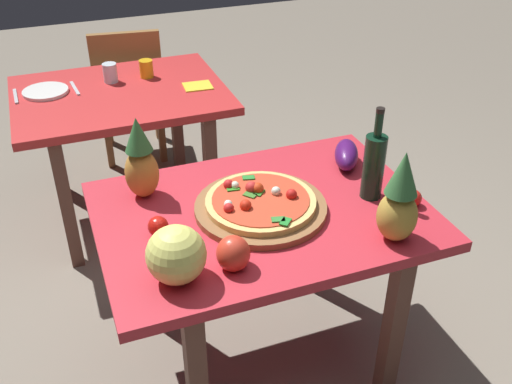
{
  "coord_description": "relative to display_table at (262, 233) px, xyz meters",
  "views": [
    {
      "loc": [
        -0.62,
        -1.58,
        1.88
      ],
      "look_at": [
        -0.01,
        0.05,
        0.77
      ],
      "focal_mm": 41.65,
      "sensor_mm": 36.0,
      "label": 1
    }
  ],
  "objects": [
    {
      "name": "knife_utensil",
      "position": [
        -0.49,
        1.33,
        0.1
      ],
      "size": [
        0.03,
        0.18,
        0.01
      ],
      "primitive_type": "cube",
      "rotation": [
        0.0,
        0.0,
        0.09
      ],
      "color": "silver",
      "rests_on": "background_table"
    },
    {
      "name": "ground_plane",
      "position": [
        0.0,
        0.0,
        -0.63
      ],
      "size": [
        10.0,
        10.0,
        0.0
      ],
      "primitive_type": "plane",
      "color": "gray"
    },
    {
      "name": "background_table",
      "position": [
        -0.29,
        1.22,
        -0.01
      ],
      "size": [
        1.03,
        0.8,
        0.72
      ],
      "color": "brown",
      "rests_on": "ground_plane"
    },
    {
      "name": "wine_bottle",
      "position": [
        0.4,
        -0.05,
        0.22
      ],
      "size": [
        0.08,
        0.08,
        0.34
      ],
      "color": "black",
      "rests_on": "display_table"
    },
    {
      "name": "dining_chair",
      "position": [
        -0.15,
        1.85,
        -0.14
      ],
      "size": [
        0.45,
        0.45,
        0.85
      ],
      "rotation": [
        0.0,
        0.0,
        3.01
      ],
      "color": "brown",
      "rests_on": "ground_plane"
    },
    {
      "name": "napkin_folded",
      "position": [
        0.09,
        1.15,
        0.1
      ],
      "size": [
        0.15,
        0.13,
        0.01
      ],
      "primitive_type": "cube",
      "rotation": [
        0.0,
        0.0,
        -0.07
      ],
      "color": "yellow",
      "rests_on": "background_table"
    },
    {
      "name": "pineapple_left",
      "position": [
        -0.36,
        0.24,
        0.23
      ],
      "size": [
        0.12,
        0.12,
        0.31
      ],
      "color": "#C28134",
      "rests_on": "display_table"
    },
    {
      "name": "pizza",
      "position": [
        -0.01,
        -0.0,
        0.14
      ],
      "size": [
        0.38,
        0.38,
        0.06
      ],
      "color": "#E7B967",
      "rests_on": "pizza_board"
    },
    {
      "name": "pizza_board",
      "position": [
        -0.01,
        -0.0,
        0.11
      ],
      "size": [
        0.46,
        0.46,
        0.02
      ],
      "primitive_type": "cylinder",
      "color": "brown",
      "rests_on": "display_table"
    },
    {
      "name": "pineapple_right",
      "position": [
        0.34,
        -0.3,
        0.24
      ],
      "size": [
        0.13,
        0.13,
        0.32
      ],
      "color": "#B49339",
      "rests_on": "display_table"
    },
    {
      "name": "eggplant",
      "position": [
        0.42,
        0.18,
        0.14
      ],
      "size": [
        0.17,
        0.22,
        0.09
      ],
      "primitive_type": "ellipsoid",
      "rotation": [
        0.0,
        0.0,
        1.1
      ],
      "color": "#441458",
      "rests_on": "display_table"
    },
    {
      "name": "dinner_plate",
      "position": [
        -0.63,
        1.33,
        0.1
      ],
      "size": [
        0.22,
        0.22,
        0.02
      ],
      "primitive_type": "cylinder",
      "color": "white",
      "rests_on": "background_table"
    },
    {
      "name": "tomato_beside_pepper",
      "position": [
        -0.37,
        -0.01,
        0.13
      ],
      "size": [
        0.07,
        0.07,
        0.07
      ],
      "primitive_type": "sphere",
      "color": "red",
      "rests_on": "display_table"
    },
    {
      "name": "bell_pepper",
      "position": [
        -0.19,
        -0.25,
        0.15
      ],
      "size": [
        0.1,
        0.1,
        0.11
      ],
      "primitive_type": "ellipsoid",
      "color": "red",
      "rests_on": "display_table"
    },
    {
      "name": "drinking_glass_juice",
      "position": [
        -0.12,
        1.36,
        0.14
      ],
      "size": [
        0.07,
        0.07,
        0.09
      ],
      "primitive_type": "cylinder",
      "color": "gold",
      "rests_on": "background_table"
    },
    {
      "name": "melon",
      "position": [
        -0.36,
        -0.24,
        0.19
      ],
      "size": [
        0.18,
        0.18,
        0.18
      ],
      "primitive_type": "sphere",
      "color": "#E3E26C",
      "rests_on": "display_table"
    },
    {
      "name": "drinking_glass_water",
      "position": [
        -0.3,
        1.36,
        0.14
      ],
      "size": [
        0.07,
        0.07,
        0.1
      ],
      "primitive_type": "cylinder",
      "color": "silver",
      "rests_on": "background_table"
    },
    {
      "name": "display_table",
      "position": [
        0.0,
        0.0,
        0.0
      ],
      "size": [
        1.13,
        0.81,
        0.72
      ],
      "color": "brown",
      "rests_on": "ground_plane"
    },
    {
      "name": "tomato_at_corner",
      "position": [
        0.5,
        -0.16,
        0.13
      ],
      "size": [
        0.06,
        0.06,
        0.06
      ],
      "primitive_type": "sphere",
      "color": "red",
      "rests_on": "display_table"
    },
    {
      "name": "fork_utensil",
      "position": [
        -0.77,
        1.33,
        0.1
      ],
      "size": [
        0.02,
        0.18,
        0.01
      ],
      "primitive_type": "cube",
      "rotation": [
        0.0,
        0.0,
        0.03
      ],
      "color": "silver",
      "rests_on": "background_table"
    }
  ]
}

